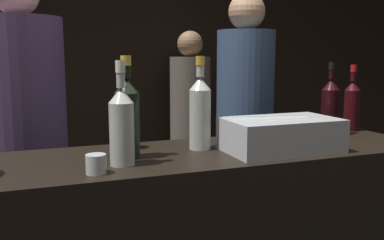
# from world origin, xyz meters

# --- Properties ---
(wall_back_chalkboard) EXTENTS (6.40, 0.06, 2.80)m
(wall_back_chalkboard) POSITION_xyz_m (0.00, 2.54, 1.40)
(wall_back_chalkboard) COLOR black
(wall_back_chalkboard) RESTS_ON ground_plane
(ice_bin_with_bottles) EXTENTS (0.43, 0.26, 0.13)m
(ice_bin_with_bottles) POSITION_xyz_m (0.32, 0.17, 1.14)
(ice_bin_with_bottles) COLOR #B7BABF
(ice_bin_with_bottles) RESTS_ON bar_counter
(wine_glass) EXTENTS (0.08, 0.08, 0.16)m
(wine_glass) POSITION_xyz_m (-0.21, 0.42, 1.18)
(wine_glass) COLOR silver
(wine_glass) RESTS_ON bar_counter
(candle_votive) EXTENTS (0.06, 0.06, 0.06)m
(candle_votive) POSITION_xyz_m (-0.39, 0.09, 1.10)
(candle_votive) COLOR silver
(candle_votive) RESTS_ON bar_counter
(red_wine_bottle_black_foil) EXTENTS (0.08, 0.08, 0.33)m
(red_wine_bottle_black_foil) POSITION_xyz_m (0.71, 0.38, 1.21)
(red_wine_bottle_black_foil) COLOR black
(red_wine_bottle_black_foil) RESTS_ON bar_counter
(champagne_bottle) EXTENTS (0.09, 0.09, 0.36)m
(champagne_bottle) POSITION_xyz_m (-0.26, 0.26, 1.22)
(champagne_bottle) COLOR black
(champagne_bottle) RESTS_ON bar_counter
(white_wine_bottle) EXTENTS (0.08, 0.08, 0.35)m
(white_wine_bottle) POSITION_xyz_m (-0.29, 0.17, 1.21)
(white_wine_bottle) COLOR #B2B7AD
(white_wine_bottle) RESTS_ON bar_counter
(rose_wine_bottle) EXTENTS (0.08, 0.08, 0.36)m
(rose_wine_bottle) POSITION_xyz_m (0.04, 0.31, 1.22)
(rose_wine_bottle) COLOR #B2B7AD
(rose_wine_bottle) RESTS_ON bar_counter
(red_wine_bottle_tall) EXTENTS (0.07, 0.07, 0.32)m
(red_wine_bottle_tall) POSITION_xyz_m (0.89, 0.44, 1.20)
(red_wine_bottle_tall) COLOR black
(red_wine_bottle_tall) RESTS_ON bar_counter
(person_in_hoodie) EXTENTS (0.34, 0.34, 1.63)m
(person_in_hoodie) POSITION_xyz_m (0.67, 2.10, 0.91)
(person_in_hoodie) COLOR black
(person_in_hoodie) RESTS_ON ground_plane
(person_blond_tee) EXTENTS (0.40, 0.40, 1.82)m
(person_blond_tee) POSITION_xyz_m (-0.61, 0.96, 1.01)
(person_blond_tee) COLOR black
(person_blond_tee) RESTS_ON ground_plane
(person_grey_polo) EXTENTS (0.33, 0.33, 1.79)m
(person_grey_polo) POSITION_xyz_m (0.61, 1.01, 1.01)
(person_grey_polo) COLOR black
(person_grey_polo) RESTS_ON ground_plane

